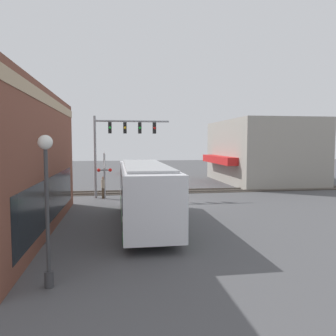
% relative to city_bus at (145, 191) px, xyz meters
% --- Properties ---
extents(ground_plane, '(120.00, 120.00, 0.00)m').
position_rel_city_bus_xyz_m(ground_plane, '(5.46, -2.80, -1.82)').
color(ground_plane, '#4C4C4F').
extents(shop_building, '(13.40, 10.01, 6.95)m').
position_rel_city_bus_xyz_m(shop_building, '(17.46, -14.68, 1.64)').
color(shop_building, gray).
rests_on(shop_building, ground).
extents(city_bus, '(10.93, 2.59, 3.31)m').
position_rel_city_bus_xyz_m(city_bus, '(0.00, 0.00, 0.00)').
color(city_bus, silver).
rests_on(city_bus, ground).
extents(traffic_signal_gantry, '(0.42, 6.11, 6.62)m').
position_rel_city_bus_xyz_m(traffic_signal_gantry, '(9.10, 1.31, 3.12)').
color(traffic_signal_gantry, gray).
rests_on(traffic_signal_gantry, ground).
extents(crossing_signal, '(1.41, 1.18, 3.81)m').
position_rel_city_bus_xyz_m(crossing_signal, '(8.60, 2.50, 0.47)').
color(crossing_signal, gray).
rests_on(crossing_signal, ground).
extents(streetlamp, '(0.44, 0.44, 4.69)m').
position_rel_city_bus_xyz_m(streetlamp, '(-7.57, 3.58, 0.98)').
color(streetlamp, '#38383A').
rests_on(streetlamp, ground).
extents(rail_track_near, '(2.60, 60.00, 0.15)m').
position_rel_city_bus_xyz_m(rail_track_near, '(11.46, -2.80, -1.80)').
color(rail_track_near, '#332D28').
rests_on(rail_track_near, ground).
extents(parked_car_blue, '(4.41, 1.82, 1.35)m').
position_rel_city_bus_xyz_m(parked_car_blue, '(16.48, -2.60, -1.19)').
color(parked_car_blue, navy).
rests_on(parked_car_blue, ground).
extents(parked_car_grey, '(4.56, 1.82, 1.50)m').
position_rel_city_bus_xyz_m(parked_car_grey, '(24.04, -2.60, -1.13)').
color(parked_car_grey, slate).
rests_on(parked_car_grey, ground).
extents(parked_car_red, '(4.30, 1.82, 1.50)m').
position_rel_city_bus_xyz_m(parked_car_red, '(29.89, -0.00, -1.13)').
color(parked_car_red, '#B21E19').
rests_on(parked_car_red, ground).
extents(pedestrian_near_bus, '(0.34, 0.34, 1.73)m').
position_rel_city_bus_xyz_m(pedestrian_near_bus, '(0.80, -2.11, -0.94)').
color(pedestrian_near_bus, black).
rests_on(pedestrian_near_bus, ground).
extents(pedestrian_at_crossing, '(0.34, 0.34, 1.78)m').
position_rel_city_bus_xyz_m(pedestrian_at_crossing, '(8.67, 2.60, -0.91)').
color(pedestrian_at_crossing, '#473828').
rests_on(pedestrian_at_crossing, ground).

